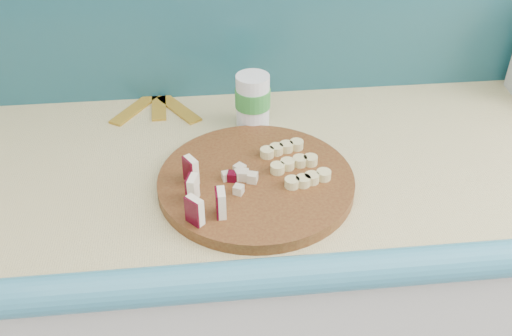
% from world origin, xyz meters
% --- Properties ---
extents(kitchen_counter, '(2.20, 0.63, 0.91)m').
position_xyz_m(kitchen_counter, '(0.10, 1.50, 0.46)').
color(kitchen_counter, silver).
rests_on(kitchen_counter, ground).
extents(cutting_board, '(0.45, 0.45, 0.02)m').
position_xyz_m(cutting_board, '(-0.13, 1.42, 0.92)').
color(cutting_board, '#451F0E').
rests_on(cutting_board, kitchen_counter).
extents(apple_wedges, '(0.07, 0.14, 0.05)m').
position_xyz_m(apple_wedges, '(-0.23, 1.36, 0.96)').
color(apple_wedges, '#FBEBC8').
rests_on(apple_wedges, cutting_board).
extents(apple_chunks, '(0.05, 0.06, 0.02)m').
position_xyz_m(apple_chunks, '(-0.15, 1.42, 0.94)').
color(apple_chunks, beige).
rests_on(apple_chunks, cutting_board).
extents(banana_slices, '(0.12, 0.15, 0.02)m').
position_xyz_m(banana_slices, '(-0.06, 1.45, 0.94)').
color(banana_slices, '#D6C783').
rests_on(banana_slices, cutting_board).
extents(canister, '(0.07, 0.07, 0.12)m').
position_xyz_m(canister, '(-0.12, 1.63, 0.97)').
color(canister, silver).
rests_on(canister, kitchen_counter).
extents(banana_peel, '(0.20, 0.17, 0.01)m').
position_xyz_m(banana_peel, '(-0.32, 1.73, 0.91)').
color(banana_peel, gold).
rests_on(banana_peel, kitchen_counter).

